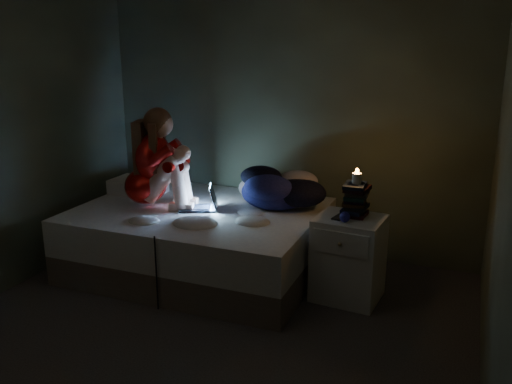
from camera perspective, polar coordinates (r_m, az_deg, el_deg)
The scene contains 13 objects.
floor at distance 3.83m, azimuth -6.50°, elevation -15.52°, with size 3.60×3.80×0.02m, color #2B2624.
wall_back at distance 5.08m, azimuth 3.33°, elevation 8.08°, with size 3.60×0.02×2.60m, color #363A2A.
wall_right at distance 2.95m, azimuth 25.30°, elevation 1.03°, with size 0.02×3.80×2.60m, color #363A2A.
bed at distance 4.81m, azimuth -5.93°, elevation -4.97°, with size 2.05×1.54×0.56m, color beige, non-canonical shape.
pillow at distance 5.27m, azimuth -12.29°, elevation 0.61°, with size 0.48×0.34×0.14m, color white.
woman at distance 4.75m, azimuth -11.67°, elevation 3.57°, with size 0.54×0.35×0.87m, color maroon, non-canonical shape.
laptop at distance 4.66m, azimuth -6.18°, elevation -0.49°, with size 0.32×0.23×0.23m, color black, non-canonical shape.
clothes_pile at distance 4.71m, azimuth 1.91°, elevation 0.63°, with size 0.61×0.49×0.37m, color #12183E, non-canonical shape.
nightstand at distance 4.31m, azimuth 9.69°, elevation -6.87°, with size 0.50×0.44×0.66m, color silver.
book_stack at distance 4.20m, azimuth 10.43°, elevation -0.79°, with size 0.19×0.25×0.27m, color black, non-canonical shape.
candle at distance 4.16m, azimuth 10.55°, elevation 1.50°, with size 0.07×0.07×0.08m, color beige.
phone at distance 4.17m, azimuth 8.75°, elevation -2.67°, with size 0.07×0.14×0.01m, color black.
blue_orb at distance 4.08m, azimuth 9.46°, elevation -2.63°, with size 0.08×0.08×0.08m, color navy.
Camera 1 is at (1.60, -2.87, 1.97)m, focal length 38.05 mm.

